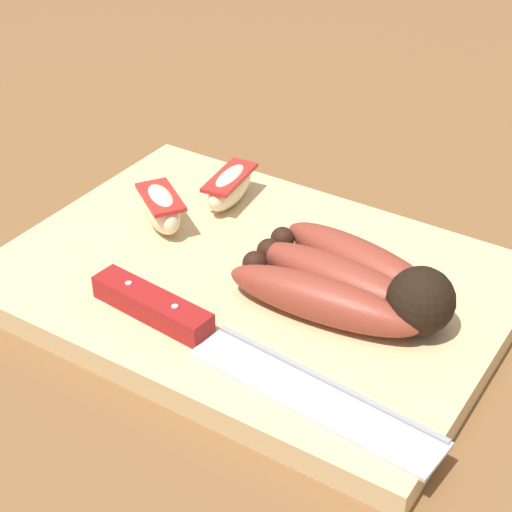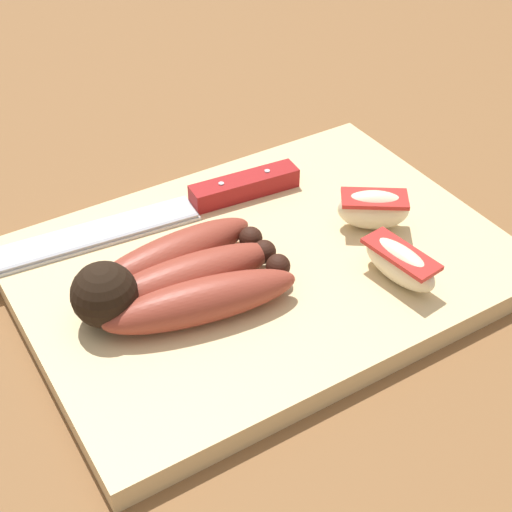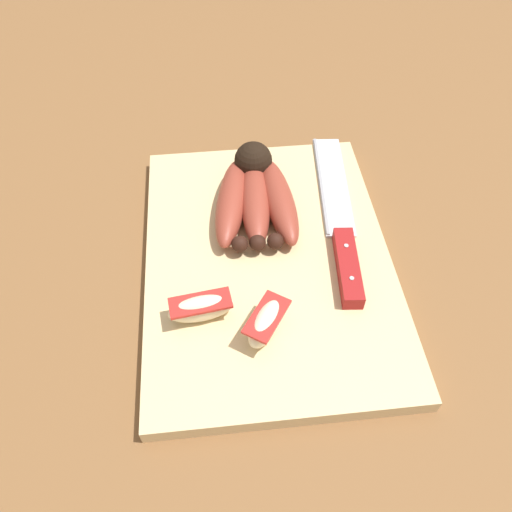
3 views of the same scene
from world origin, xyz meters
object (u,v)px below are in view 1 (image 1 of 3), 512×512
(apple_wedge_near, at_px, (230,186))
(apple_wedge_middle, at_px, (161,208))
(banana_bunch, at_px, (354,283))
(chefs_knife, at_px, (204,334))

(apple_wedge_near, bearing_deg, apple_wedge_middle, -111.36)
(banana_bunch, xyz_separation_m, apple_wedge_middle, (-0.18, 0.01, 0.00))
(banana_bunch, bearing_deg, chefs_knife, -125.03)
(chefs_knife, bearing_deg, apple_wedge_middle, 138.56)
(banana_bunch, height_order, apple_wedge_near, banana_bunch)
(chefs_knife, relative_size, apple_wedge_middle, 4.41)
(banana_bunch, relative_size, apple_wedge_near, 2.32)
(apple_wedge_middle, bearing_deg, chefs_knife, -41.44)
(apple_wedge_near, distance_m, apple_wedge_middle, 0.07)
(chefs_knife, xyz_separation_m, apple_wedge_middle, (-0.12, 0.10, 0.01))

